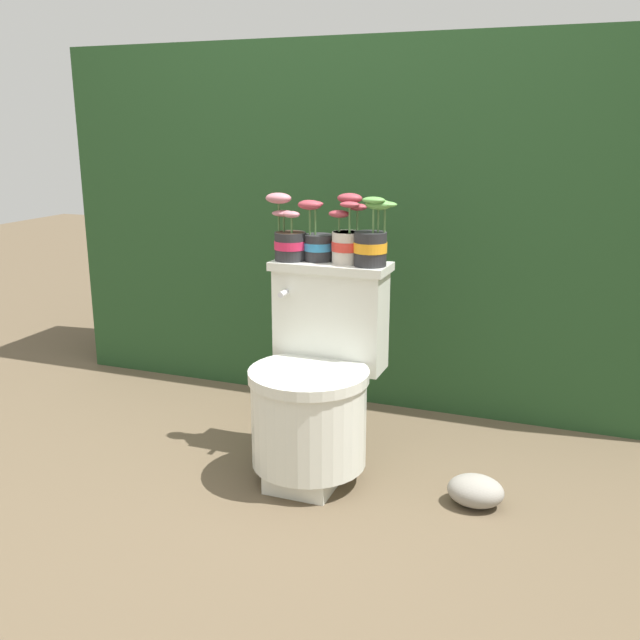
{
  "coord_description": "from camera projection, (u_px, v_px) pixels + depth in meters",
  "views": [
    {
      "loc": [
        0.94,
        -2.09,
        1.21
      ],
      "look_at": [
        0.09,
        0.13,
        0.56
      ],
      "focal_mm": 40.0,
      "sensor_mm": 36.0,
      "label": 1
    }
  ],
  "objects": [
    {
      "name": "potted_plant_middle",
      "position": [
        347.0,
        237.0,
        2.47
      ],
      "size": [
        0.13,
        0.11,
        0.24
      ],
      "color": "beige",
      "rests_on": "toilet"
    },
    {
      "name": "toilet",
      "position": [
        315.0,
        389.0,
        2.49
      ],
      "size": [
        0.42,
        0.51,
        0.74
      ],
      "color": "silver",
      "rests_on": "ground"
    },
    {
      "name": "potted_plant_left",
      "position": [
        289.0,
        237.0,
        2.53
      ],
      "size": [
        0.15,
        0.12,
        0.24
      ],
      "color": "#262628",
      "rests_on": "toilet"
    },
    {
      "name": "potted_plant_midright",
      "position": [
        372.0,
        240.0,
        2.43
      ],
      "size": [
        0.15,
        0.12,
        0.24
      ],
      "color": "#262628",
      "rests_on": "toilet"
    },
    {
      "name": "garden_stone",
      "position": [
        476.0,
        491.0,
        2.33
      ],
      "size": [
        0.19,
        0.15,
        0.1
      ],
      "color": "gray",
      "rests_on": "ground"
    },
    {
      "name": "potted_plant_midleft",
      "position": [
        317.0,
        241.0,
        2.53
      ],
      "size": [
        0.12,
        0.11,
        0.22
      ],
      "color": "#262628",
      "rests_on": "toilet"
    },
    {
      "name": "hedge_backdrop",
      "position": [
        375.0,
        221.0,
        3.31
      ],
      "size": [
        2.81,
        0.61,
        1.56
      ],
      "color": "#234723",
      "rests_on": "ground"
    },
    {
      "name": "ground_plane",
      "position": [
        283.0,
        477.0,
        2.53
      ],
      "size": [
        12.0,
        12.0,
        0.0
      ],
      "primitive_type": "plane",
      "color": "brown"
    }
  ]
}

